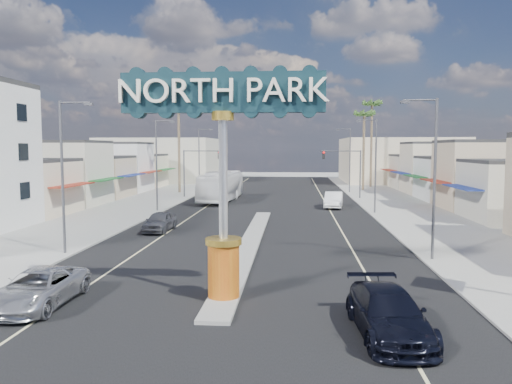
% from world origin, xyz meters
% --- Properties ---
extents(ground, '(160.00, 160.00, 0.00)m').
position_xyz_m(ground, '(0.00, 30.00, 0.00)').
color(ground, gray).
rests_on(ground, ground).
extents(road, '(20.00, 120.00, 0.01)m').
position_xyz_m(road, '(0.00, 30.00, 0.01)').
color(road, black).
rests_on(road, ground).
extents(median_island, '(1.30, 30.00, 0.16)m').
position_xyz_m(median_island, '(0.00, 14.00, 0.08)').
color(median_island, gray).
rests_on(median_island, ground).
extents(sidewalk_left, '(8.00, 120.00, 0.12)m').
position_xyz_m(sidewalk_left, '(-14.00, 30.00, 0.06)').
color(sidewalk_left, gray).
rests_on(sidewalk_left, ground).
extents(sidewalk_right, '(8.00, 120.00, 0.12)m').
position_xyz_m(sidewalk_right, '(14.00, 30.00, 0.06)').
color(sidewalk_right, gray).
rests_on(sidewalk_right, ground).
extents(storefront_row_left, '(12.00, 42.00, 6.00)m').
position_xyz_m(storefront_row_left, '(-24.00, 43.00, 3.00)').
color(storefront_row_left, beige).
rests_on(storefront_row_left, ground).
extents(storefront_row_right, '(12.00, 42.00, 6.00)m').
position_xyz_m(storefront_row_right, '(24.00, 43.00, 3.00)').
color(storefront_row_right, '#B7B29E').
rests_on(storefront_row_right, ground).
extents(backdrop_far_left, '(20.00, 20.00, 8.00)m').
position_xyz_m(backdrop_far_left, '(-22.00, 75.00, 4.00)').
color(backdrop_far_left, '#B7B29E').
rests_on(backdrop_far_left, ground).
extents(backdrop_far_right, '(20.00, 20.00, 8.00)m').
position_xyz_m(backdrop_far_right, '(22.00, 75.00, 4.00)').
color(backdrop_far_right, beige).
rests_on(backdrop_far_right, ground).
extents(gateway_sign, '(8.20, 1.50, 9.15)m').
position_xyz_m(gateway_sign, '(0.00, 1.98, 5.93)').
color(gateway_sign, '#C0370E').
rests_on(gateway_sign, median_island).
extents(traffic_signal_left, '(5.09, 0.45, 6.00)m').
position_xyz_m(traffic_signal_left, '(-9.18, 43.99, 4.27)').
color(traffic_signal_left, '#47474C').
rests_on(traffic_signal_left, ground).
extents(traffic_signal_right, '(5.09, 0.45, 6.00)m').
position_xyz_m(traffic_signal_right, '(9.18, 43.99, 4.27)').
color(traffic_signal_right, '#47474C').
rests_on(traffic_signal_right, ground).
extents(streetlight_l_near, '(2.03, 0.22, 9.00)m').
position_xyz_m(streetlight_l_near, '(-10.43, 10.00, 5.07)').
color(streetlight_l_near, '#47474C').
rests_on(streetlight_l_near, ground).
extents(streetlight_l_mid, '(2.03, 0.22, 9.00)m').
position_xyz_m(streetlight_l_mid, '(-10.43, 30.00, 5.07)').
color(streetlight_l_mid, '#47474C').
rests_on(streetlight_l_mid, ground).
extents(streetlight_l_far, '(2.03, 0.22, 9.00)m').
position_xyz_m(streetlight_l_far, '(-10.43, 52.00, 5.07)').
color(streetlight_l_far, '#47474C').
rests_on(streetlight_l_far, ground).
extents(streetlight_r_near, '(2.03, 0.22, 9.00)m').
position_xyz_m(streetlight_r_near, '(10.43, 10.00, 5.07)').
color(streetlight_r_near, '#47474C').
rests_on(streetlight_r_near, ground).
extents(streetlight_r_mid, '(2.03, 0.22, 9.00)m').
position_xyz_m(streetlight_r_mid, '(10.43, 30.00, 5.07)').
color(streetlight_r_mid, '#47474C').
rests_on(streetlight_r_mid, ground).
extents(streetlight_r_far, '(2.03, 0.22, 9.00)m').
position_xyz_m(streetlight_r_far, '(10.43, 52.00, 5.07)').
color(streetlight_r_far, '#47474C').
rests_on(streetlight_r_far, ground).
extents(palm_left_far, '(2.60, 2.60, 13.10)m').
position_xyz_m(palm_left_far, '(-13.00, 50.00, 11.50)').
color(palm_left_far, brown).
rests_on(palm_left_far, ground).
extents(palm_right_mid, '(2.60, 2.60, 12.10)m').
position_xyz_m(palm_right_mid, '(13.00, 56.00, 10.60)').
color(palm_right_mid, brown).
rests_on(palm_right_mid, ground).
extents(palm_right_far, '(2.60, 2.60, 14.10)m').
position_xyz_m(palm_right_far, '(15.00, 62.00, 12.39)').
color(palm_right_far, brown).
rests_on(palm_right_far, ground).
extents(suv_left, '(2.45, 5.25, 1.45)m').
position_xyz_m(suv_left, '(-7.27, 0.66, 0.73)').
color(suv_left, '#BCBDC1').
rests_on(suv_left, ground).
extents(suv_right, '(2.59, 5.53, 1.56)m').
position_xyz_m(suv_right, '(6.07, -1.46, 0.78)').
color(suv_right, black).
rests_on(suv_right, ground).
extents(car_parked_left, '(1.96, 4.49, 1.51)m').
position_xyz_m(car_parked_left, '(-7.23, 18.57, 0.75)').
color(car_parked_left, '#5B5B60').
rests_on(car_parked_left, ground).
extents(car_parked_right, '(2.38, 5.26, 1.67)m').
position_xyz_m(car_parked_right, '(7.03, 34.55, 0.84)').
color(car_parked_right, white).
rests_on(car_parked_right, ground).
extents(city_bus, '(3.88, 12.72, 3.49)m').
position_xyz_m(city_bus, '(-5.74, 40.33, 1.75)').
color(city_bus, white).
rests_on(city_bus, ground).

